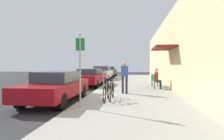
{
  "coord_description": "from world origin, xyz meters",
  "views": [
    {
      "loc": [
        2.31,
        -9.51,
        1.67
      ],
      "look_at": [
        0.63,
        4.53,
        1.23
      ],
      "focal_mm": 30.05,
      "sensor_mm": 36.0,
      "label": 1
    }
  ],
  "objects_px": {
    "seated_patron_0": "(157,78)",
    "pedestrian_standing": "(125,75)",
    "bicycle_1": "(111,91)",
    "cafe_chair_2": "(154,79)",
    "parked_car_0": "(56,86)",
    "parked_car_2": "(102,73)",
    "parked_car_1": "(90,77)",
    "parked_car_3": "(109,71)",
    "bicycle_0": "(106,92)",
    "parking_meter": "(104,77)",
    "cafe_chair_0": "(156,81)",
    "street_sign": "(80,65)",
    "cafe_chair_1": "(155,80)"
  },
  "relations": [
    {
      "from": "parking_meter",
      "to": "seated_patron_0",
      "type": "xyz_separation_m",
      "value": [
        3.29,
        0.79,
        -0.07
      ]
    },
    {
      "from": "parked_car_2",
      "to": "cafe_chair_2",
      "type": "distance_m",
      "value": 7.63
    },
    {
      "from": "bicycle_1",
      "to": "cafe_chair_2",
      "type": "xyz_separation_m",
      "value": [
        2.36,
        5.57,
        0.14
      ]
    },
    {
      "from": "parked_car_3",
      "to": "bicycle_0",
      "type": "relative_size",
      "value": 2.57
    },
    {
      "from": "bicycle_0",
      "to": "cafe_chair_0",
      "type": "distance_m",
      "value": 4.8
    },
    {
      "from": "parked_car_3",
      "to": "bicycle_0",
      "type": "distance_m",
      "value": 17.12
    },
    {
      "from": "parked_car_3",
      "to": "cafe_chair_1",
      "type": "relative_size",
      "value": 5.06
    },
    {
      "from": "parking_meter",
      "to": "seated_patron_0",
      "type": "bearing_deg",
      "value": 13.56
    },
    {
      "from": "bicycle_1",
      "to": "pedestrian_standing",
      "type": "xyz_separation_m",
      "value": [
        0.48,
        1.78,
        0.64
      ]
    },
    {
      "from": "bicycle_0",
      "to": "cafe_chair_1",
      "type": "height_order",
      "value": "bicycle_0"
    },
    {
      "from": "parked_car_2",
      "to": "bicycle_0",
      "type": "height_order",
      "value": "parked_car_2"
    },
    {
      "from": "parked_car_1",
      "to": "cafe_chair_2",
      "type": "height_order",
      "value": "parked_car_1"
    },
    {
      "from": "parked_car_1",
      "to": "cafe_chair_0",
      "type": "relative_size",
      "value": 5.06
    },
    {
      "from": "cafe_chair_0",
      "to": "cafe_chair_2",
      "type": "distance_m",
      "value": 1.67
    },
    {
      "from": "parked_car_2",
      "to": "parked_car_3",
      "type": "xyz_separation_m",
      "value": [
        0.0,
        5.3,
        -0.04
      ]
    },
    {
      "from": "seated_patron_0",
      "to": "pedestrian_standing",
      "type": "xyz_separation_m",
      "value": [
        -1.94,
        -2.12,
        0.3
      ]
    },
    {
      "from": "parking_meter",
      "to": "cafe_chair_2",
      "type": "bearing_deg",
      "value": 37.38
    },
    {
      "from": "parked_car_0",
      "to": "parked_car_2",
      "type": "height_order",
      "value": "parked_car_2"
    },
    {
      "from": "parked_car_0",
      "to": "parked_car_1",
      "type": "height_order",
      "value": "parked_car_0"
    },
    {
      "from": "street_sign",
      "to": "parked_car_0",
      "type": "bearing_deg",
      "value": 136.77
    },
    {
      "from": "parked_car_2",
      "to": "pedestrian_standing",
      "type": "height_order",
      "value": "pedestrian_standing"
    },
    {
      "from": "parked_car_2",
      "to": "cafe_chair_2",
      "type": "xyz_separation_m",
      "value": [
        4.78,
        -5.95,
        -0.13
      ]
    },
    {
      "from": "parked_car_0",
      "to": "cafe_chair_2",
      "type": "xyz_separation_m",
      "value": [
        4.78,
        5.79,
        -0.08
      ]
    },
    {
      "from": "street_sign",
      "to": "bicycle_1",
      "type": "height_order",
      "value": "street_sign"
    },
    {
      "from": "pedestrian_standing",
      "to": "parked_car_1",
      "type": "bearing_deg",
      "value": 125.04
    },
    {
      "from": "parked_car_2",
      "to": "parking_meter",
      "type": "height_order",
      "value": "parked_car_2"
    },
    {
      "from": "bicycle_0",
      "to": "cafe_chair_1",
      "type": "distance_m",
      "value": 5.54
    },
    {
      "from": "street_sign",
      "to": "parked_car_3",
      "type": "bearing_deg",
      "value": 94.65
    },
    {
      "from": "parking_meter",
      "to": "cafe_chair_2",
      "type": "height_order",
      "value": "parking_meter"
    },
    {
      "from": "bicycle_1",
      "to": "pedestrian_standing",
      "type": "bearing_deg",
      "value": 74.82
    },
    {
      "from": "parked_car_0",
      "to": "parked_car_1",
      "type": "xyz_separation_m",
      "value": [
        0.0,
        6.13,
        -0.01
      ]
    },
    {
      "from": "bicycle_1",
      "to": "cafe_chair_2",
      "type": "bearing_deg",
      "value": 67.02
    },
    {
      "from": "parked_car_1",
      "to": "cafe_chair_1",
      "type": "bearing_deg",
      "value": -13.68
    },
    {
      "from": "parked_car_1",
      "to": "parked_car_0",
      "type": "bearing_deg",
      "value": -90.0
    },
    {
      "from": "parked_car_0",
      "to": "cafe_chair_0",
      "type": "height_order",
      "value": "parked_car_0"
    },
    {
      "from": "cafe_chair_2",
      "to": "pedestrian_standing",
      "type": "relative_size",
      "value": 0.51
    },
    {
      "from": "parking_meter",
      "to": "pedestrian_standing",
      "type": "relative_size",
      "value": 0.78
    },
    {
      "from": "parked_car_3",
      "to": "bicycle_1",
      "type": "xyz_separation_m",
      "value": [
        2.42,
        -16.82,
        -0.24
      ]
    },
    {
      "from": "parked_car_0",
      "to": "parked_car_1",
      "type": "relative_size",
      "value": 1.0
    },
    {
      "from": "bicycle_0",
      "to": "parking_meter",
      "type": "bearing_deg",
      "value": 101.55
    },
    {
      "from": "bicycle_1",
      "to": "parking_meter",
      "type": "bearing_deg",
      "value": 105.63
    },
    {
      "from": "bicycle_0",
      "to": "pedestrian_standing",
      "type": "relative_size",
      "value": 1.01
    },
    {
      "from": "bicycle_1",
      "to": "cafe_chair_2",
      "type": "relative_size",
      "value": 1.97
    },
    {
      "from": "seated_patron_0",
      "to": "cafe_chair_1",
      "type": "bearing_deg",
      "value": 93.88
    },
    {
      "from": "parked_car_0",
      "to": "bicycle_0",
      "type": "bearing_deg",
      "value": 1.67
    },
    {
      "from": "parking_meter",
      "to": "street_sign",
      "type": "distance_m",
      "value": 4.79
    },
    {
      "from": "parked_car_2",
      "to": "parking_meter",
      "type": "relative_size",
      "value": 3.33
    },
    {
      "from": "parked_car_2",
      "to": "pedestrian_standing",
      "type": "relative_size",
      "value": 2.59
    },
    {
      "from": "parked_car_2",
      "to": "seated_patron_0",
      "type": "height_order",
      "value": "parked_car_2"
    },
    {
      "from": "parking_meter",
      "to": "pedestrian_standing",
      "type": "height_order",
      "value": "pedestrian_standing"
    }
  ]
}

